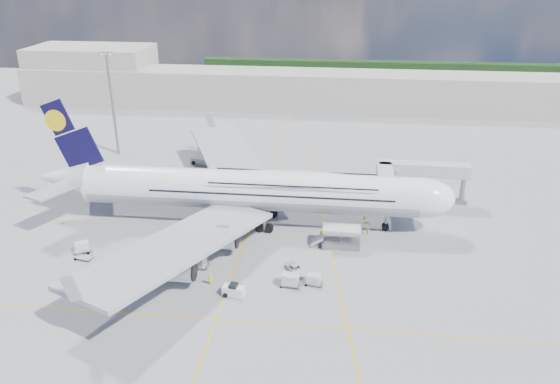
# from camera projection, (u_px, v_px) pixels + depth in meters

# --- Properties ---
(ground) EXTENTS (300.00, 300.00, 0.00)m
(ground) POSITION_uv_depth(u_px,v_px,m) (242.00, 249.00, 93.91)
(ground) COLOR gray
(ground) RESTS_ON ground
(taxi_line_main) EXTENTS (0.25, 220.00, 0.01)m
(taxi_line_main) POSITION_uv_depth(u_px,v_px,m) (242.00, 249.00, 93.91)
(taxi_line_main) COLOR #DBA60B
(taxi_line_main) RESTS_ON ground
(taxi_line_cross) EXTENTS (120.00, 0.25, 0.01)m
(taxi_line_cross) POSITION_uv_depth(u_px,v_px,m) (216.00, 320.00, 75.69)
(taxi_line_cross) COLOR #DBA60B
(taxi_line_cross) RESTS_ON ground
(taxi_line_diag) EXTENTS (14.16, 99.06, 0.01)m
(taxi_line_diag) POSITION_uv_depth(u_px,v_px,m) (325.00, 227.00, 101.55)
(taxi_line_diag) COLOR #DBA60B
(taxi_line_diag) RESTS_ON ground
(airliner) EXTENTS (77.26, 79.15, 23.71)m
(airliner) POSITION_uv_depth(u_px,v_px,m) (252.00, 190.00, 100.25)
(airliner) COLOR white
(airliner) RESTS_ON ground
(jet_bridge) EXTENTS (18.80, 12.10, 8.50)m
(jet_bridge) POSITION_uv_depth(u_px,v_px,m) (409.00, 175.00, 107.13)
(jet_bridge) COLOR #B7B7BC
(jet_bridge) RESTS_ON ground
(cargo_loader) EXTENTS (8.53, 3.20, 3.67)m
(cargo_loader) POSITION_uv_depth(u_px,v_px,m) (340.00, 240.00, 94.29)
(cargo_loader) COLOR silver
(cargo_loader) RESTS_ON ground
(light_mast) EXTENTS (3.00, 0.70, 25.50)m
(light_mast) POSITION_uv_depth(u_px,v_px,m) (112.00, 103.00, 133.82)
(light_mast) COLOR gray
(light_mast) RESTS_ON ground
(terminal) EXTENTS (180.00, 16.00, 12.00)m
(terminal) POSITION_uv_depth(u_px,v_px,m) (293.00, 90.00, 178.05)
(terminal) COLOR #B2AD9E
(terminal) RESTS_ON ground
(hangar) EXTENTS (40.00, 22.00, 18.00)m
(hangar) POSITION_uv_depth(u_px,v_px,m) (93.00, 73.00, 188.73)
(hangar) COLOR #B2AD9E
(hangar) RESTS_ON ground
(tree_line) EXTENTS (160.00, 6.00, 8.00)m
(tree_line) POSITION_uv_depth(u_px,v_px,m) (404.00, 72.00, 215.66)
(tree_line) COLOR #193814
(tree_line) RESTS_ON ground
(dolly_row_a) EXTENTS (3.31, 2.25, 0.44)m
(dolly_row_a) POSITION_uv_depth(u_px,v_px,m) (84.00, 257.00, 90.64)
(dolly_row_a) COLOR gray
(dolly_row_a) RESTS_ON ground
(dolly_row_b) EXTENTS (3.38, 2.08, 2.02)m
(dolly_row_b) POSITION_uv_depth(u_px,v_px,m) (200.00, 240.00, 94.51)
(dolly_row_b) COLOR gray
(dolly_row_b) RESTS_ON ground
(dolly_row_c) EXTENTS (3.55, 2.52, 2.03)m
(dolly_row_c) POSITION_uv_depth(u_px,v_px,m) (198.00, 261.00, 87.96)
(dolly_row_c) COLOR gray
(dolly_row_c) RESTS_ON ground
(dolly_back) EXTENTS (3.45, 2.92, 1.93)m
(dolly_back) POSITION_uv_depth(u_px,v_px,m) (82.00, 247.00, 92.43)
(dolly_back) COLOR gray
(dolly_back) RESTS_ON ground
(dolly_nose_far) EXTENTS (3.05, 2.00, 1.79)m
(dolly_nose_far) POSITION_uv_depth(u_px,v_px,m) (314.00, 279.00, 83.33)
(dolly_nose_far) COLOR gray
(dolly_nose_far) RESTS_ON ground
(dolly_nose_near) EXTENTS (3.39, 2.02, 2.05)m
(dolly_nose_near) POSITION_uv_depth(u_px,v_px,m) (290.00, 280.00, 82.98)
(dolly_nose_near) COLOR gray
(dolly_nose_near) RESTS_ON ground
(baggage_tug) EXTENTS (3.41, 2.04, 2.00)m
(baggage_tug) POSITION_uv_depth(u_px,v_px,m) (234.00, 291.00, 80.71)
(baggage_tug) COLOR white
(baggage_tug) RESTS_ON ground
(catering_truck_inner) EXTENTS (7.44, 5.26, 4.10)m
(catering_truck_inner) POSITION_uv_depth(u_px,v_px,m) (223.00, 182.00, 116.41)
(catering_truck_inner) COLOR gray
(catering_truck_inner) RESTS_ON ground
(catering_truck_outer) EXTENTS (6.38, 3.27, 3.63)m
(catering_truck_outer) POSITION_uv_depth(u_px,v_px,m) (203.00, 157.00, 131.44)
(catering_truck_outer) COLOR gray
(catering_truck_outer) RESTS_ON ground
(service_van) EXTENTS (4.03, 4.62, 1.18)m
(service_van) POSITION_uv_depth(u_px,v_px,m) (295.00, 269.00, 86.83)
(service_van) COLOR silver
(service_van) RESTS_ON ground
(crew_nose) EXTENTS (0.86, 0.80, 1.98)m
(crew_nose) POSITION_uv_depth(u_px,v_px,m) (364.00, 217.00, 103.12)
(crew_nose) COLOR #D2FF1A
(crew_nose) RESTS_ON ground
(crew_loader) EXTENTS (0.93, 0.96, 1.57)m
(crew_loader) POSITION_uv_depth(u_px,v_px,m) (367.00, 231.00, 98.48)
(crew_loader) COLOR #B5F619
(crew_loader) RESTS_ON ground
(crew_wing) EXTENTS (0.73, 1.18, 1.88)m
(crew_wing) POSITION_uv_depth(u_px,v_px,m) (131.00, 264.00, 87.61)
(crew_wing) COLOR #A2FF1A
(crew_wing) RESTS_ON ground
(crew_van) EXTENTS (1.07, 1.02, 1.85)m
(crew_van) POSITION_uv_depth(u_px,v_px,m) (321.00, 235.00, 96.66)
(crew_van) COLOR #CAFF1A
(crew_van) RESTS_ON ground
(crew_tug) EXTENTS (1.28, 0.84, 1.86)m
(crew_tug) POSITION_uv_depth(u_px,v_px,m) (210.00, 280.00, 83.35)
(crew_tug) COLOR #D0DD17
(crew_tug) RESTS_ON ground
(cone_nose) EXTENTS (0.40, 0.40, 0.52)m
(cone_nose) POSITION_uv_depth(u_px,v_px,m) (406.00, 215.00, 105.46)
(cone_nose) COLOR #E6430C
(cone_nose) RESTS_ON ground
(cone_wing_left_inner) EXTENTS (0.43, 0.43, 0.55)m
(cone_wing_left_inner) POSITION_uv_depth(u_px,v_px,m) (233.00, 183.00, 120.53)
(cone_wing_left_inner) COLOR #E6430C
(cone_wing_left_inner) RESTS_ON ground
(cone_wing_left_outer) EXTENTS (0.48, 0.48, 0.61)m
(cone_wing_left_outer) POSITION_uv_depth(u_px,v_px,m) (213.00, 164.00, 131.54)
(cone_wing_left_outer) COLOR #E6430C
(cone_wing_left_outer) RESTS_ON ground
(cone_wing_right_inner) EXTENTS (0.40, 0.40, 0.51)m
(cone_wing_right_inner) POSITION_uv_depth(u_px,v_px,m) (173.00, 266.00, 88.29)
(cone_wing_right_inner) COLOR #E6430C
(cone_wing_right_inner) RESTS_ON ground
(cone_wing_right_outer) EXTENTS (0.46, 0.46, 0.58)m
(cone_wing_right_outer) POSITION_uv_depth(u_px,v_px,m) (82.00, 299.00, 79.80)
(cone_wing_right_outer) COLOR #E6430C
(cone_wing_right_outer) RESTS_ON ground
(cone_tail) EXTENTS (0.40, 0.40, 0.50)m
(cone_tail) POSITION_uv_depth(u_px,v_px,m) (63.00, 222.00, 102.66)
(cone_tail) COLOR #E6430C
(cone_tail) RESTS_ON ground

